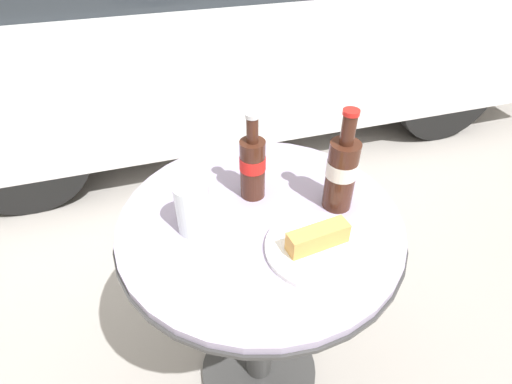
# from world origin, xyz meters

# --- Properties ---
(ground_plane) EXTENTS (30.00, 30.00, 0.00)m
(ground_plane) POSITION_xyz_m (0.00, 0.00, 0.00)
(ground_plane) COLOR gray
(bistro_table) EXTENTS (0.69, 0.69, 0.74)m
(bistro_table) POSITION_xyz_m (0.00, 0.00, 0.54)
(bistro_table) COLOR #333333
(bistro_table) RESTS_ON ground_plane
(cola_bottle_left) EXTENTS (0.06, 0.06, 0.23)m
(cola_bottle_left) POSITION_xyz_m (0.01, 0.09, 0.83)
(cola_bottle_left) COLOR #3D1E14
(cola_bottle_left) RESTS_ON bistro_table
(cola_bottle_right) EXTENTS (0.07, 0.07, 0.26)m
(cola_bottle_right) POSITION_xyz_m (0.19, -0.01, 0.85)
(cola_bottle_right) COLOR #3D1E14
(cola_bottle_right) RESTS_ON bistro_table
(drinking_glass) EXTENTS (0.08, 0.08, 0.13)m
(drinking_glass) POSITION_xyz_m (-0.15, 0.01, 0.80)
(drinking_glass) COLOR black
(drinking_glass) RESTS_ON bistro_table
(lunch_plate_near) EXTENTS (0.23, 0.23, 0.06)m
(lunch_plate_near) POSITION_xyz_m (0.09, -0.14, 0.76)
(lunch_plate_near) COLOR white
(lunch_plate_near) RESTS_ON bistro_table
(parked_car) EXTENTS (3.97, 1.73, 1.37)m
(parked_car) POSITION_xyz_m (0.33, 2.00, 0.65)
(parked_car) COLOR silver
(parked_car) RESTS_ON ground_plane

